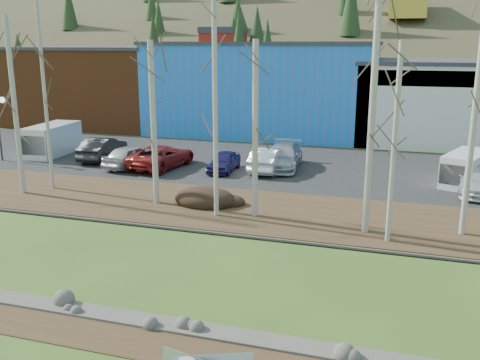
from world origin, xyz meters
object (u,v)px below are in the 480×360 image
(car_5, at_px, (267,159))
(van_white, at_px, (465,169))
(car_0, at_px, (132,156))
(car_6, at_px, (478,180))
(car_2, at_px, (162,156))
(car_3, at_px, (283,156))
(car_4, at_px, (224,161))
(van_grey, at_px, (51,140))
(car_1, at_px, (103,149))

(car_5, bearing_deg, van_white, 177.48)
(car_0, bearing_deg, car_6, -166.24)
(car_0, xyz_separation_m, car_6, (21.31, 0.04, -0.03))
(car_6, bearing_deg, car_2, -177.82)
(car_0, relative_size, car_5, 0.94)
(van_white, bearing_deg, car_3, -164.15)
(car_5, height_order, car_6, car_5)
(car_4, distance_m, car_5, 2.81)
(car_5, bearing_deg, car_3, -129.71)
(car_2, xyz_separation_m, car_6, (19.36, -0.43, -0.03))
(car_0, height_order, car_2, same)
(car_5, relative_size, van_white, 1.01)
(car_2, bearing_deg, car_4, -168.68)
(van_grey, bearing_deg, car_6, -8.11)
(car_0, distance_m, car_6, 21.31)
(car_0, xyz_separation_m, car_1, (-3.12, 1.51, 0.04))
(car_1, height_order, car_2, car_1)
(car_3, distance_m, car_6, 11.94)
(car_4, distance_m, van_white, 14.59)
(van_white, relative_size, van_grey, 0.90)
(car_0, bearing_deg, van_grey, 0.06)
(car_1, distance_m, car_5, 12.01)
(car_0, bearing_deg, car_5, -155.90)
(car_0, distance_m, car_5, 9.04)
(car_3, bearing_deg, car_6, -17.32)
(car_1, xyz_separation_m, car_6, (24.43, -1.47, -0.08))
(van_grey, bearing_deg, car_1, -8.92)
(van_grey, bearing_deg, car_2, -12.70)
(car_2, distance_m, van_white, 18.86)
(car_0, height_order, car_6, car_0)
(car_5, bearing_deg, car_4, 15.71)
(car_4, height_order, van_white, van_white)
(van_grey, bearing_deg, car_5, -5.29)
(car_4, height_order, car_5, car_5)
(car_1, relative_size, car_3, 0.89)
(car_3, xyz_separation_m, van_grey, (-17.37, -0.82, 0.31))
(car_1, height_order, car_4, car_1)
(van_white, bearing_deg, car_5, -158.77)
(car_2, bearing_deg, van_white, -168.68)
(car_4, bearing_deg, car_5, 16.68)
(car_3, relative_size, car_4, 1.46)
(car_6, relative_size, van_white, 1.07)
(car_3, xyz_separation_m, car_5, (-0.79, -1.05, -0.01))
(car_1, relative_size, van_grey, 0.93)
(car_2, height_order, car_3, car_3)
(car_1, height_order, van_grey, van_grey)
(car_5, xyz_separation_m, van_white, (11.89, 0.05, 0.16))
(car_0, bearing_deg, car_1, -12.16)
(car_4, xyz_separation_m, car_6, (15.09, -0.71, 0.09))
(car_1, xyz_separation_m, van_white, (23.90, 0.18, 0.14))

